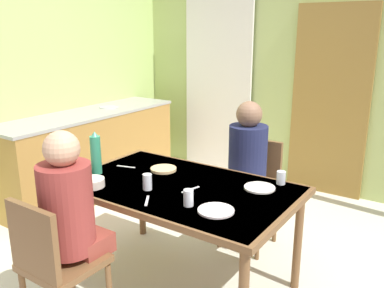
# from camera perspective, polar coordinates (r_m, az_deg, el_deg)

# --- Properties ---
(ground_plane) EXTENTS (5.90, 5.90, 0.00)m
(ground_plane) POSITION_cam_1_polar(r_m,az_deg,el_deg) (3.22, -3.78, -17.04)
(ground_plane) COLOR beige
(wall_back) EXTENTS (4.06, 0.10, 2.68)m
(wall_back) POSITION_cam_1_polar(r_m,az_deg,el_deg) (4.72, 13.34, 10.46)
(wall_back) COLOR #B1C673
(wall_back) RESTS_ON ground_plane
(wall_left) EXTENTS (0.10, 3.40, 2.68)m
(wall_left) POSITION_cam_1_polar(r_m,az_deg,el_deg) (4.52, -19.45, 9.78)
(wall_left) COLOR #ACC870
(wall_left) RESTS_ON ground_plane
(door_wooden) EXTENTS (0.80, 0.05, 2.00)m
(door_wooden) POSITION_cam_1_polar(r_m,az_deg,el_deg) (4.53, 18.73, 5.51)
(door_wooden) COLOR olive
(door_wooden) RESTS_ON ground_plane
(curtain_panel) EXTENTS (0.90, 0.03, 2.25)m
(curtain_panel) POSITION_cam_1_polar(r_m,az_deg,el_deg) (5.02, 3.60, 8.67)
(curtain_panel) COLOR white
(curtain_panel) RESTS_ON ground_plane
(kitchen_counter) EXTENTS (0.61, 2.13, 0.91)m
(kitchen_counter) POSITION_cam_1_polar(r_m,az_deg,el_deg) (4.55, -14.06, -1.21)
(kitchen_counter) COLOR #A67738
(kitchen_counter) RESTS_ON ground_plane
(dining_table) EXTENTS (1.53, 0.95, 0.74)m
(dining_table) POSITION_cam_1_polar(r_m,az_deg,el_deg) (2.75, -1.77, -7.06)
(dining_table) COLOR brown
(dining_table) RESTS_ON ground_plane
(chair_near_diner) EXTENTS (0.40, 0.40, 0.87)m
(chair_near_diner) POSITION_cam_1_polar(r_m,az_deg,el_deg) (2.48, -18.86, -15.25)
(chair_near_diner) COLOR brown
(chair_near_diner) RESTS_ON ground_plane
(chair_far_diner) EXTENTS (0.40, 0.40, 0.87)m
(chair_far_diner) POSITION_cam_1_polar(r_m,az_deg,el_deg) (3.41, 8.54, -5.81)
(chair_far_diner) COLOR brown
(chair_far_diner) RESTS_ON ground_plane
(person_near_diner) EXTENTS (0.30, 0.37, 0.77)m
(person_near_diner) POSITION_cam_1_polar(r_m,az_deg,el_deg) (2.42, -16.88, -8.26)
(person_near_diner) COLOR brown
(person_near_diner) RESTS_ON ground_plane
(person_far_diner) EXTENTS (0.30, 0.37, 0.77)m
(person_far_diner) POSITION_cam_1_polar(r_m,az_deg,el_deg) (3.20, 7.68, -1.84)
(person_far_diner) COLOR #151A41
(person_far_diner) RESTS_ON ground_plane
(water_bottle_green_near) EXTENTS (0.07, 0.07, 0.31)m
(water_bottle_green_near) POSITION_cam_1_polar(r_m,az_deg,el_deg) (2.97, -13.32, -1.34)
(water_bottle_green_near) COLOR #339369
(water_bottle_green_near) RESTS_ON dining_table
(serving_bowl_center) EXTENTS (0.17, 0.17, 0.05)m
(serving_bowl_center) POSITION_cam_1_polar(r_m,az_deg,el_deg) (2.77, -13.87, -5.28)
(serving_bowl_center) COLOR beige
(serving_bowl_center) RESTS_ON dining_table
(dinner_plate_near_left) EXTENTS (0.21, 0.21, 0.01)m
(dinner_plate_near_left) POSITION_cam_1_polar(r_m,az_deg,el_deg) (2.35, 3.37, -9.27)
(dinner_plate_near_left) COLOR white
(dinner_plate_near_left) RESTS_ON dining_table
(dinner_plate_near_right) EXTENTS (0.20, 0.20, 0.01)m
(dinner_plate_near_right) POSITION_cam_1_polar(r_m,az_deg,el_deg) (2.70, 9.44, -6.05)
(dinner_plate_near_right) COLOR white
(dinner_plate_near_right) RESTS_ON dining_table
(drinking_glass_by_near_diner) EXTENTS (0.06, 0.06, 0.10)m
(drinking_glass_by_near_diner) POSITION_cam_1_polar(r_m,az_deg,el_deg) (2.65, -6.28, -5.30)
(drinking_glass_by_near_diner) COLOR silver
(drinking_glass_by_near_diner) RESTS_ON dining_table
(drinking_glass_by_far_diner) EXTENTS (0.06, 0.06, 0.10)m
(drinking_glass_by_far_diner) POSITION_cam_1_polar(r_m,az_deg,el_deg) (2.40, -0.50, -7.54)
(drinking_glass_by_far_diner) COLOR silver
(drinking_glass_by_far_diner) RESTS_ON dining_table
(drinking_glass_spare_center) EXTENTS (0.06, 0.06, 0.09)m
(drinking_glass_spare_center) POSITION_cam_1_polar(r_m,az_deg,el_deg) (2.79, 12.36, -4.63)
(drinking_glass_spare_center) COLOR silver
(drinking_glass_spare_center) RESTS_ON dining_table
(bread_plate_sliced) EXTENTS (0.19, 0.19, 0.02)m
(bread_plate_sliced) POSITION_cam_1_polar(r_m,az_deg,el_deg) (3.00, -4.01, -3.53)
(bread_plate_sliced) COLOR #DBB77A
(bread_plate_sliced) RESTS_ON dining_table
(cutlery_knife_near) EXTENTS (0.15, 0.06, 0.00)m
(cutlery_knife_near) POSITION_cam_1_polar(r_m,az_deg,el_deg) (3.11, -9.24, -3.16)
(cutlery_knife_near) COLOR silver
(cutlery_knife_near) RESTS_ON dining_table
(cutlery_fork_near) EXTENTS (0.10, 0.13, 0.00)m
(cutlery_fork_near) POSITION_cam_1_polar(r_m,az_deg,el_deg) (2.50, -6.32, -7.90)
(cutlery_fork_near) COLOR silver
(cutlery_fork_near) RESTS_ON dining_table
(cutlery_knife_far) EXTENTS (0.05, 0.15, 0.00)m
(cutlery_knife_far) POSITION_cam_1_polar(r_m,az_deg,el_deg) (2.64, -0.21, -6.40)
(cutlery_knife_far) COLOR silver
(cutlery_knife_far) RESTS_ON dining_table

